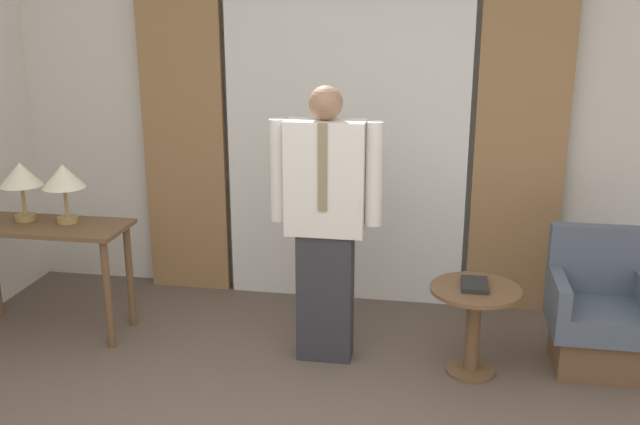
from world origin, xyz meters
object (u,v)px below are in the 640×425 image
Objects in this scene: armchair at (598,317)px; side_table at (474,316)px; table_lamp_right at (63,179)px; desk at (44,243)px; person at (325,217)px; table_lamp_left at (21,177)px; book at (475,285)px.

armchair is 1.52× the size of side_table.
table_lamp_right is at bearing 175.94° from side_table.
desk is 1.35× the size of armchair.
person reaches higher than side_table.
table_lamp_left is 2.13m from person.
person is (2.12, -0.13, -0.14)m from table_lamp_left.
armchair is at bearing 15.90° from book.
armchair is at bearing 5.87° from person.
book is at bearing -3.41° from table_lamp_left.
table_lamp_left is at bearing 180.00° from table_lamp_right.
person is at bearing -1.86° from desk.
side_table is at bearing -60.57° from book.
table_lamp_left reaches higher than armchair.
side_table is 0.20m from book.
side_table is (3.05, -0.19, -0.70)m from table_lamp_left.
side_table is (-0.78, -0.24, 0.06)m from armchair.
book is at bearing 119.43° from side_table.
table_lamp_right is 1.82m from person.
desk is at bearing -178.25° from armchair.
desk is 3.69m from armchair.
table_lamp_left reaches higher than desk.
table_lamp_right is at bearing -179.30° from armchair.
table_lamp_right is 2.83m from side_table.
table_lamp_left and table_lamp_right have the same top height.
table_lamp_left is 0.23× the size of person.
desk reaches higher than side_table.
table_lamp_right is 0.23× the size of person.
armchair is at bearing 0.70° from table_lamp_right.
table_lamp_left is (-0.16, 0.07, 0.44)m from desk.
desk is 2.91m from side_table.
table_lamp_right is 0.47× the size of armchair.
person reaches higher than table_lamp_right.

